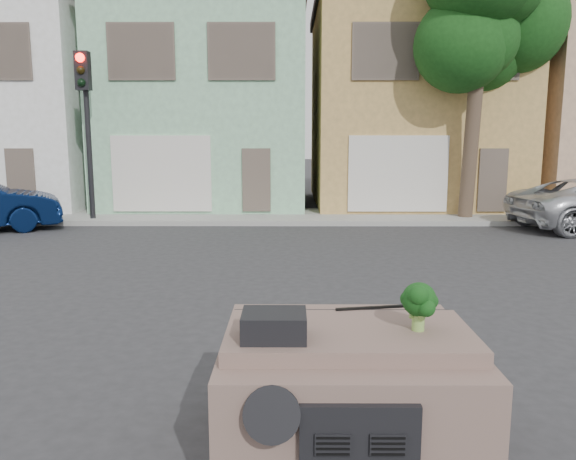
{
  "coord_description": "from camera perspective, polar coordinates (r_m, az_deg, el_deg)",
  "views": [
    {
      "loc": [
        -0.46,
        -7.35,
        2.61
      ],
      "look_at": [
        -0.49,
        0.5,
        1.3
      ],
      "focal_mm": 35.0,
      "sensor_mm": 36.0,
      "label": 1
    }
  ],
  "objects": [
    {
      "name": "ground_plane",
      "position": [
        7.82,
        3.66,
        -10.06
      ],
      "size": [
        120.0,
        120.0,
        0.0
      ],
      "primitive_type": "plane",
      "color": "#303033",
      "rests_on": "ground"
    },
    {
      "name": "sidewalk",
      "position": [
        18.04,
        1.71,
        1.37
      ],
      "size": [
        40.0,
        3.0,
        0.15
      ],
      "primitive_type": "cube",
      "color": "gray",
      "rests_on": "ground"
    },
    {
      "name": "townhouse_white",
      "position": [
        24.29,
        -26.01,
        11.27
      ],
      "size": [
        7.2,
        8.2,
        7.55
      ],
      "primitive_type": "cube",
      "color": "white",
      "rests_on": "ground"
    },
    {
      "name": "townhouse_mint",
      "position": [
        22.09,
        -7.85,
        12.39
      ],
      "size": [
        7.2,
        8.2,
        7.55
      ],
      "primitive_type": "cube",
      "color": "#8AC198",
      "rests_on": "ground"
    },
    {
      "name": "townhouse_tan",
      "position": [
        22.33,
        12.04,
        12.24
      ],
      "size": [
        7.2,
        8.2,
        7.55
      ],
      "primitive_type": "cube",
      "color": "tan",
      "rests_on": "ground"
    },
    {
      "name": "traffic_signal",
      "position": [
        17.9,
        -19.71,
        8.72
      ],
      "size": [
        0.4,
        0.4,
        5.1
      ],
      "primitive_type": "cube",
      "color": "black",
      "rests_on": "ground"
    },
    {
      "name": "tree_near",
      "position": [
        18.08,
        18.41,
        14.19
      ],
      "size": [
        4.4,
        4.0,
        8.5
      ],
      "primitive_type": "cube",
      "color": "#154113",
      "rests_on": "ground"
    },
    {
      "name": "car_dashboard",
      "position": [
        4.83,
        5.9,
        -15.66
      ],
      "size": [
        2.0,
        1.8,
        1.12
      ],
      "primitive_type": "cube",
      "color": "#72594F",
      "rests_on": "ground"
    },
    {
      "name": "instrument_hump",
      "position": [
        4.24,
        -1.42,
        -9.65
      ],
      "size": [
        0.48,
        0.38,
        0.2
      ],
      "primitive_type": "cube",
      "color": "black",
      "rests_on": "car_dashboard"
    },
    {
      "name": "wiper_arm",
      "position": [
        5.01,
        8.8,
        -7.79
      ],
      "size": [
        0.69,
        0.15,
        0.02
      ],
      "primitive_type": "cube",
      "rotation": [
        0.0,
        0.0,
        0.17
      ],
      "color": "black",
      "rests_on": "car_dashboard"
    },
    {
      "name": "broccoli",
      "position": [
        4.49,
        13.15,
        -7.54
      ],
      "size": [
        0.43,
        0.43,
        0.39
      ],
      "primitive_type": "cube",
      "rotation": [
        0.0,
        0.0,
        2.68
      ],
      "color": "#0E330E",
      "rests_on": "car_dashboard"
    }
  ]
}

